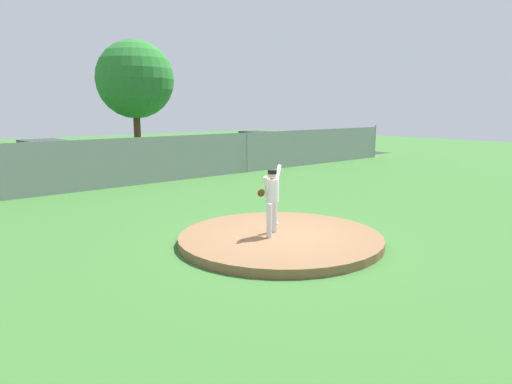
{
  "coord_description": "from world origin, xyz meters",
  "views": [
    {
      "loc": [
        -7.38,
        -7.58,
        3.17
      ],
      "look_at": [
        0.58,
        1.55,
        0.95
      ],
      "focal_mm": 32.04,
      "sensor_mm": 36.0,
      "label": 1
    }
  ],
  "objects_px": {
    "parked_car_champagne": "(45,161)",
    "parked_car_burgundy": "(260,146)",
    "pitcher_youth": "(272,195)",
    "baseball": "(277,223)",
    "parked_car_navy": "(224,149)"
  },
  "relations": [
    {
      "from": "parked_car_burgundy",
      "to": "baseball",
      "type": "bearing_deg",
      "value": -130.21
    },
    {
      "from": "pitcher_youth",
      "to": "parked_car_navy",
      "type": "distance_m",
      "value": 17.25
    },
    {
      "from": "parked_car_navy",
      "to": "parked_car_burgundy",
      "type": "height_order",
      "value": "parked_car_burgundy"
    },
    {
      "from": "parked_car_navy",
      "to": "parked_car_champagne",
      "type": "bearing_deg",
      "value": -177.97
    },
    {
      "from": "parked_car_burgundy",
      "to": "pitcher_youth",
      "type": "bearing_deg",
      "value": -130.78
    },
    {
      "from": "baseball",
      "to": "parked_car_champagne",
      "type": "relative_size",
      "value": 0.02
    },
    {
      "from": "parked_car_burgundy",
      "to": "parked_car_champagne",
      "type": "bearing_deg",
      "value": -179.97
    },
    {
      "from": "pitcher_youth",
      "to": "parked_car_navy",
      "type": "bearing_deg",
      "value": 56.66
    },
    {
      "from": "baseball",
      "to": "parked_car_champagne",
      "type": "xyz_separation_m",
      "value": [
        -1.68,
        13.44,
        0.6
      ]
    },
    {
      "from": "pitcher_youth",
      "to": "parked_car_burgundy",
      "type": "height_order",
      "value": "pitcher_youth"
    },
    {
      "from": "pitcher_youth",
      "to": "parked_car_navy",
      "type": "relative_size",
      "value": 0.39
    },
    {
      "from": "parked_car_navy",
      "to": "parked_car_champagne",
      "type": "xyz_separation_m",
      "value": [
        -10.41,
        -0.37,
        0.06
      ]
    },
    {
      "from": "parked_car_champagne",
      "to": "parked_car_navy",
      "type": "bearing_deg",
      "value": 2.03
    },
    {
      "from": "parked_car_champagne",
      "to": "parked_car_burgundy",
      "type": "xyz_separation_m",
      "value": [
        13.05,
        0.01,
        -0.01
      ]
    },
    {
      "from": "baseball",
      "to": "parked_car_navy",
      "type": "bearing_deg",
      "value": 57.7
    }
  ]
}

